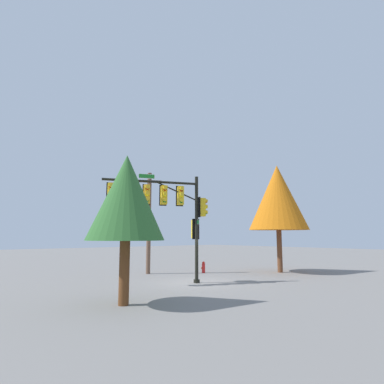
% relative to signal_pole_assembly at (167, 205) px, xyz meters
% --- Properties ---
extents(ground_plane, '(120.00, 120.00, 0.00)m').
position_rel_signal_pole_assembly_xyz_m(ground_plane, '(-1.67, 0.70, -4.50)').
color(ground_plane, slate).
extents(signal_pole_assembly, '(5.84, 2.60, 6.27)m').
position_rel_signal_pole_assembly_xyz_m(signal_pole_assembly, '(0.00, 0.00, 0.00)').
color(signal_pole_assembly, black).
rests_on(signal_pole_assembly, ground_plane).
extents(utility_pole, '(1.67, 0.91, 7.38)m').
position_rel_signal_pole_assembly_xyz_m(utility_pole, '(-2.09, -5.08, -0.70)').
color(utility_pole, brown).
rests_on(utility_pole, ground_plane).
extents(fire_hydrant, '(0.33, 0.24, 0.83)m').
position_rel_signal_pole_assembly_xyz_m(fire_hydrant, '(-5.55, -2.92, -4.09)').
color(fire_hydrant, red).
rests_on(fire_hydrant, ground_plane).
extents(tree_near, '(4.50, 4.50, 8.17)m').
position_rel_signal_pole_assembly_xyz_m(tree_near, '(-10.13, 0.60, 1.15)').
color(tree_near, brown).
rests_on(tree_near, ground_plane).
extents(tree_mid, '(3.17, 3.17, 6.05)m').
position_rel_signal_pole_assembly_xyz_m(tree_mid, '(4.66, 3.49, -0.24)').
color(tree_mid, brown).
rests_on(tree_mid, ground_plane).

